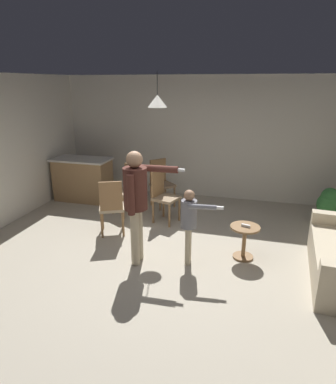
{
  "coord_description": "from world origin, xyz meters",
  "views": [
    {
      "loc": [
        1.24,
        -4.09,
        2.55
      ],
      "look_at": [
        0.03,
        0.33,
        1.0
      ],
      "focal_mm": 30.6,
      "sensor_mm": 36.0,
      "label": 1
    }
  ],
  "objects_px": {
    "dining_chair_by_counter": "(161,181)",
    "dining_chair_near_wall": "(163,194)",
    "kitchen_counter": "(83,179)",
    "person_adult": "(137,196)",
    "spare_remote_on_table": "(246,226)",
    "person_child": "(190,219)",
    "dining_chair_spare": "(127,187)",
    "potted_plant_corner": "(329,204)",
    "dining_chair_centre_back": "(112,205)",
    "side_table_by_couch": "(244,238)"
  },
  "relations": [
    {
      "from": "dining_chair_by_counter",
      "to": "dining_chair_spare",
      "type": "bearing_deg",
      "value": 0.72
    },
    {
      "from": "dining_chair_near_wall",
      "to": "dining_chair_centre_back",
      "type": "height_order",
      "value": "same"
    },
    {
      "from": "person_child",
      "to": "dining_chair_centre_back",
      "type": "distance_m",
      "value": 1.6
    },
    {
      "from": "dining_chair_spare",
      "to": "side_table_by_couch",
      "type": "bearing_deg",
      "value": -177.43
    },
    {
      "from": "side_table_by_couch",
      "to": "dining_chair_by_counter",
      "type": "height_order",
      "value": "dining_chair_by_counter"
    },
    {
      "from": "dining_chair_spare",
      "to": "dining_chair_near_wall",
      "type": "bearing_deg",
      "value": -164.44
    },
    {
      "from": "dining_chair_near_wall",
      "to": "dining_chair_spare",
      "type": "height_order",
      "value": "same"
    },
    {
      "from": "kitchen_counter",
      "to": "potted_plant_corner",
      "type": "bearing_deg",
      "value": 0.82
    },
    {
      "from": "kitchen_counter",
      "to": "side_table_by_couch",
      "type": "distance_m",
      "value": 4.02
    },
    {
      "from": "dining_chair_near_wall",
      "to": "person_child",
      "type": "bearing_deg",
      "value": 46.82
    },
    {
      "from": "dining_chair_near_wall",
      "to": "dining_chair_spare",
      "type": "distance_m",
      "value": 0.83
    },
    {
      "from": "kitchen_counter",
      "to": "dining_chair_spare",
      "type": "distance_m",
      "value": 1.36
    },
    {
      "from": "dining_chair_centre_back",
      "to": "potted_plant_corner",
      "type": "relative_size",
      "value": 1.47
    },
    {
      "from": "side_table_by_couch",
      "to": "potted_plant_corner",
      "type": "bearing_deg",
      "value": 50.7
    },
    {
      "from": "dining_chair_near_wall",
      "to": "dining_chair_centre_back",
      "type": "relative_size",
      "value": 1.0
    },
    {
      "from": "kitchen_counter",
      "to": "person_adult",
      "type": "distance_m",
      "value": 3.15
    },
    {
      "from": "person_child",
      "to": "person_adult",
      "type": "bearing_deg",
      "value": -83.39
    },
    {
      "from": "dining_chair_near_wall",
      "to": "spare_remote_on_table",
      "type": "xyz_separation_m",
      "value": [
        1.57,
        -1.03,
        -0.01
      ]
    },
    {
      "from": "dining_chair_spare",
      "to": "potted_plant_corner",
      "type": "xyz_separation_m",
      "value": [
        3.83,
        0.57,
        -0.17
      ]
    },
    {
      "from": "person_child",
      "to": "dining_chair_spare",
      "type": "xyz_separation_m",
      "value": [
        -1.59,
        1.58,
        -0.16
      ]
    },
    {
      "from": "person_adult",
      "to": "dining_chair_spare",
      "type": "bearing_deg",
      "value": -155.89
    },
    {
      "from": "dining_chair_by_counter",
      "to": "dining_chair_near_wall",
      "type": "bearing_deg",
      "value": 60.64
    },
    {
      "from": "person_child",
      "to": "dining_chair_centre_back",
      "type": "relative_size",
      "value": 1.13
    },
    {
      "from": "spare_remote_on_table",
      "to": "side_table_by_couch",
      "type": "bearing_deg",
      "value": 112.19
    },
    {
      "from": "kitchen_counter",
      "to": "dining_chair_by_counter",
      "type": "height_order",
      "value": "dining_chair_by_counter"
    },
    {
      "from": "kitchen_counter",
      "to": "potted_plant_corner",
      "type": "height_order",
      "value": "kitchen_counter"
    },
    {
      "from": "person_adult",
      "to": "dining_chair_by_counter",
      "type": "height_order",
      "value": "person_adult"
    },
    {
      "from": "dining_chair_by_counter",
      "to": "spare_remote_on_table",
      "type": "xyz_separation_m",
      "value": [
        1.85,
        -1.84,
        -0.01
      ]
    },
    {
      "from": "dining_chair_by_counter",
      "to": "dining_chair_near_wall",
      "type": "height_order",
      "value": "same"
    },
    {
      "from": "kitchen_counter",
      "to": "person_child",
      "type": "xyz_separation_m",
      "value": [
        2.86,
        -2.08,
        0.23
      ]
    },
    {
      "from": "potted_plant_corner",
      "to": "person_child",
      "type": "bearing_deg",
      "value": -136.17
    },
    {
      "from": "person_adult",
      "to": "dining_chair_spare",
      "type": "distance_m",
      "value": 2.01
    },
    {
      "from": "spare_remote_on_table",
      "to": "person_adult",
      "type": "bearing_deg",
      "value": -161.29
    },
    {
      "from": "person_adult",
      "to": "dining_chair_near_wall",
      "type": "xyz_separation_m",
      "value": [
        -0.06,
        1.54,
        -0.49
      ]
    },
    {
      "from": "side_table_by_couch",
      "to": "dining_chair_centre_back",
      "type": "height_order",
      "value": "dining_chair_centre_back"
    },
    {
      "from": "dining_chair_near_wall",
      "to": "spare_remote_on_table",
      "type": "relative_size",
      "value": 7.69
    },
    {
      "from": "kitchen_counter",
      "to": "dining_chair_by_counter",
      "type": "distance_m",
      "value": 1.79
    },
    {
      "from": "kitchen_counter",
      "to": "person_child",
      "type": "bearing_deg",
      "value": -35.98
    },
    {
      "from": "dining_chair_by_counter",
      "to": "dining_chair_centre_back",
      "type": "relative_size",
      "value": 1.0
    },
    {
      "from": "side_table_by_couch",
      "to": "person_child",
      "type": "distance_m",
      "value": 0.93
    },
    {
      "from": "kitchen_counter",
      "to": "dining_chair_near_wall",
      "type": "height_order",
      "value": "dining_chair_near_wall"
    },
    {
      "from": "kitchen_counter",
      "to": "spare_remote_on_table",
      "type": "bearing_deg",
      "value": -25.49
    },
    {
      "from": "person_adult",
      "to": "dining_chair_by_counter",
      "type": "bearing_deg",
      "value": -173.98
    },
    {
      "from": "kitchen_counter",
      "to": "dining_chair_near_wall",
      "type": "bearing_deg",
      "value": -18.83
    },
    {
      "from": "potted_plant_corner",
      "to": "spare_remote_on_table",
      "type": "xyz_separation_m",
      "value": [
        -1.46,
        -1.81,
        0.16
      ]
    },
    {
      "from": "dining_chair_by_counter",
      "to": "spare_remote_on_table",
      "type": "relative_size",
      "value": 7.69
    },
    {
      "from": "person_adult",
      "to": "spare_remote_on_table",
      "type": "height_order",
      "value": "person_adult"
    },
    {
      "from": "potted_plant_corner",
      "to": "side_table_by_couch",
      "type": "bearing_deg",
      "value": -129.3
    },
    {
      "from": "dining_chair_centre_back",
      "to": "dining_chair_spare",
      "type": "relative_size",
      "value": 1.0
    },
    {
      "from": "kitchen_counter",
      "to": "dining_chair_centre_back",
      "type": "xyz_separation_m",
      "value": [
        1.38,
        -1.5,
        0.07
      ]
    }
  ]
}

